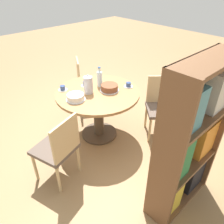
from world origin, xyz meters
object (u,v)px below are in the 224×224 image
chair_a (161,105)px  cake_main (109,88)px  cup_b (63,88)px  coffee_pot (88,84)px  chair_c (58,148)px  chair_b (87,81)px  cup_a (85,84)px  water_bottle (100,79)px  cake_second (76,97)px  bookshelf (187,146)px  cup_c (128,85)px

chair_a → cake_main: 0.81m
cup_b → coffee_pot: bearing=125.1°
cake_main → cup_b: 0.64m
chair_a → chair_c: bearing=-146.6°
chair_b → cup_a: chair_b is taller
water_bottle → coffee_pot: bearing=12.3°
water_bottle → cup_b: bearing=-28.9°
cake_second → cup_b: size_ratio=1.92×
cake_second → cup_b: cake_second is taller
water_bottle → cake_second: size_ratio=1.14×
bookshelf → cup_c: size_ratio=12.38×
cake_second → bookshelf: bearing=99.8°
chair_a → cake_main: chair_a is taller
cup_b → chair_b: bearing=-148.6°
chair_a → cup_b: size_ratio=6.76×
cup_b → cup_a: bearing=160.3°
chair_a → coffee_pot: 1.10m
cup_b → cup_c: same height
coffee_pot → chair_c: bearing=27.2°
chair_b → cake_main: 0.99m
chair_a → water_bottle: (0.58, -0.68, 0.38)m
chair_a → cake_second: 1.25m
cup_a → cup_c: same height
cake_main → cup_a: size_ratio=2.02×
coffee_pot → cup_c: coffee_pot is taller
chair_b → cake_main: bearing=-166.2°
bookshelf → chair_a: bearing=46.1°
chair_a → cup_c: chair_a is taller
cup_a → cup_c: (-0.43, 0.43, 0.00)m
cup_c → cup_a: bearing=-45.6°
chair_a → cake_second: bearing=-166.9°
bookshelf → cup_a: 1.66m
cake_second → cake_main: bearing=167.3°
bookshelf → cake_main: (-0.23, -1.32, 0.03)m
cake_second → cup_b: (-0.02, -0.34, -0.01)m
chair_a → bookshelf: 1.21m
chair_b → coffee_pot: size_ratio=3.27×
chair_b → cup_b: size_ratio=6.76×
coffee_pot → bookshelf: bearing=90.4°
chair_c → bookshelf: (-0.76, 1.09, 0.27)m
chair_b → cup_c: bearing=-149.2°
chair_a → cup_b: chair_a is taller
cake_second → coffee_pot: bearing=-171.2°
bookshelf → cake_second: (0.25, -1.43, 0.03)m
water_bottle → cup_a: bearing=-43.6°
cake_second → cup_b: 0.34m
chair_b → water_bottle: size_ratio=3.09×
bookshelf → coffee_pot: size_ratio=6.00×
cake_main → cup_c: 0.29m
bookshelf → water_bottle: size_ratio=5.66×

